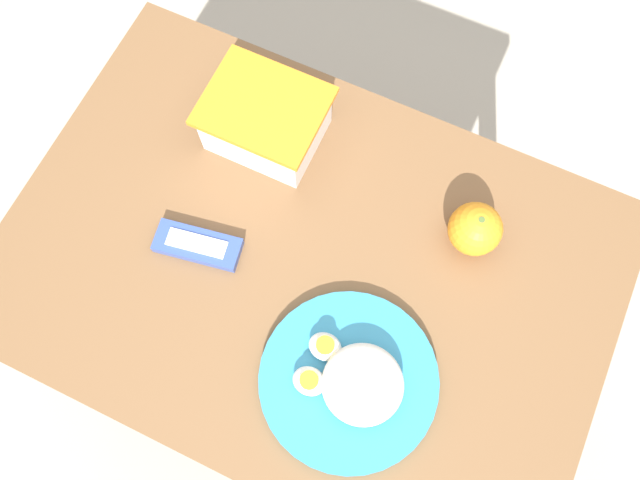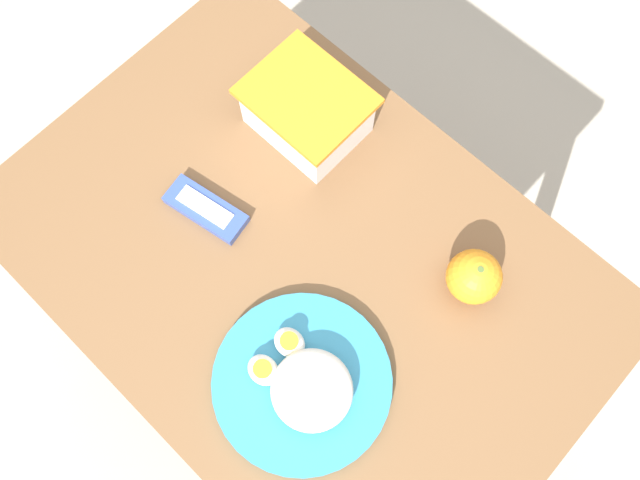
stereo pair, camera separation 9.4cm
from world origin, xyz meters
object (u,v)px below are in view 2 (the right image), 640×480
(food_container, at_px, (307,112))
(rice_plate, at_px, (304,383))
(orange_fruit, at_px, (474,277))
(candy_bar, at_px, (206,209))

(food_container, bearing_deg, rice_plate, -47.10)
(orange_fruit, bearing_deg, food_container, 175.47)
(orange_fruit, bearing_deg, candy_bar, -152.95)
(food_container, height_order, rice_plate, food_container)
(orange_fruit, distance_m, candy_bar, 0.42)
(rice_plate, xyz_separation_m, candy_bar, (-0.30, 0.09, -0.01))
(food_container, relative_size, orange_fruit, 2.24)
(rice_plate, height_order, candy_bar, rice_plate)
(rice_plate, bearing_deg, candy_bar, 163.49)
(orange_fruit, distance_m, rice_plate, 0.29)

